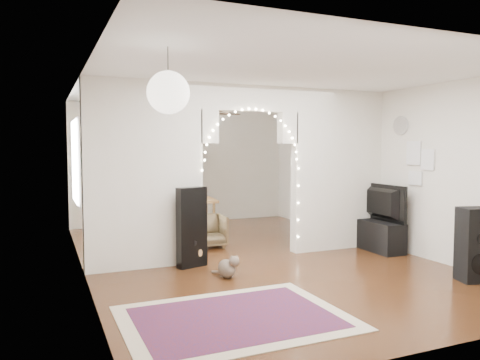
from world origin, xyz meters
name	(u,v)px	position (x,y,z in m)	size (l,w,h in m)	color
floor	(249,257)	(0.00, 0.00, 0.00)	(7.50, 7.50, 0.00)	black
ceiling	(249,85)	(0.00, 0.00, 2.70)	(5.00, 7.50, 0.02)	white
wall_back	(183,164)	(0.00, 3.75, 1.35)	(5.00, 0.02, 2.70)	silver
wall_front	(432,194)	(0.00, -3.75, 1.35)	(5.00, 0.02, 2.70)	silver
wall_left	(82,176)	(-2.50, 0.00, 1.35)	(0.02, 7.50, 2.70)	silver
wall_right	(377,169)	(2.50, 0.00, 1.35)	(0.02, 7.50, 2.70)	silver
divider_wall	(249,167)	(0.00, 0.00, 1.42)	(5.00, 0.20, 2.70)	silver
fairy_lights	(253,160)	(0.00, -0.13, 1.55)	(1.64, 0.04, 1.60)	#FFEABF
window	(75,161)	(-2.47, 1.80, 1.50)	(0.04, 1.20, 1.40)	white
wall_clock	(401,126)	(2.48, -0.60, 2.10)	(0.31, 0.31, 0.03)	white
picture_frames	(418,163)	(2.48, -1.00, 1.50)	(0.02, 0.50, 0.70)	white
paper_lantern	(168,92)	(-1.90, -2.40, 2.25)	(0.40, 0.40, 0.40)	white
ceiling_fan	(207,113)	(0.00, 2.00, 2.40)	(1.10, 1.10, 0.30)	#B6953C
area_rug	(235,318)	(-1.23, -2.40, 0.01)	(2.25, 1.70, 0.02)	maroon
guitar_case	(192,227)	(-1.02, -0.25, 0.58)	(0.45, 0.15, 1.17)	black
acoustic_guitar	(193,242)	(-1.01, -0.25, 0.37)	(0.36, 0.24, 0.85)	#AC7E44
tabby_cat	(228,268)	(-0.75, -0.99, 0.14)	(0.33, 0.51, 0.34)	brown
floor_speaker	(474,245)	(2.13, -2.39, 0.48)	(0.45, 0.41, 0.96)	black
media_console	(378,236)	(2.20, -0.42, 0.25)	(0.40, 1.00, 0.50)	black
tv	(378,203)	(2.20, -0.42, 0.81)	(1.07, 0.14, 0.62)	black
bookcase	(158,191)	(-0.70, 3.26, 0.80)	(1.57, 0.40, 1.61)	#C5B48F
dining_table	(183,203)	(-0.55, 1.84, 0.68)	(1.28, 0.92, 0.76)	brown
flower_vase	(183,194)	(-0.55, 1.84, 0.85)	(0.18, 0.18, 0.19)	silver
dining_chair_left	(140,219)	(-1.16, 2.93, 0.27)	(0.57, 0.59, 0.54)	#4B3C25
dining_chair_right	(207,231)	(-0.38, 0.95, 0.28)	(0.61, 0.62, 0.57)	#4B3C25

